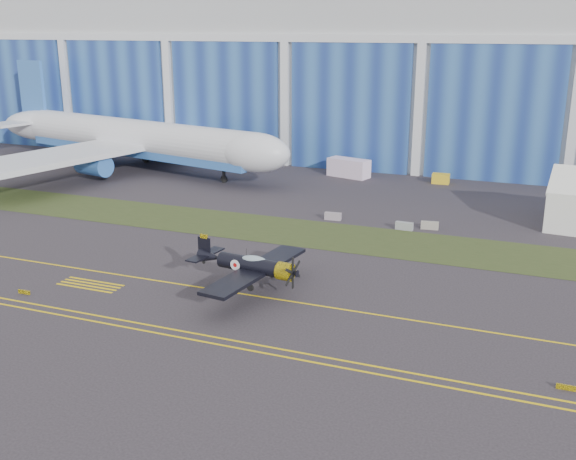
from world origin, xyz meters
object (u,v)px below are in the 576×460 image
at_px(warbird, 250,265).
at_px(jetliner, 134,98).
at_px(tug, 441,179).
at_px(shipping_container, 349,168).

relative_size(warbird, jetliner, 0.20).
bearing_deg(tug, warbird, -102.25).
height_order(shipping_container, tug, shipping_container).
bearing_deg(warbird, tug, 87.70).
xyz_separation_m(jetliner, tug, (47.79, 7.40, -10.68)).
height_order(warbird, shipping_container, warbird).
distance_m(jetliner, tug, 49.53).
bearing_deg(shipping_container, jetliner, -153.30).
distance_m(warbird, tug, 50.20).
xyz_separation_m(warbird, shipping_container, (-5.69, 48.90, -1.22)).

